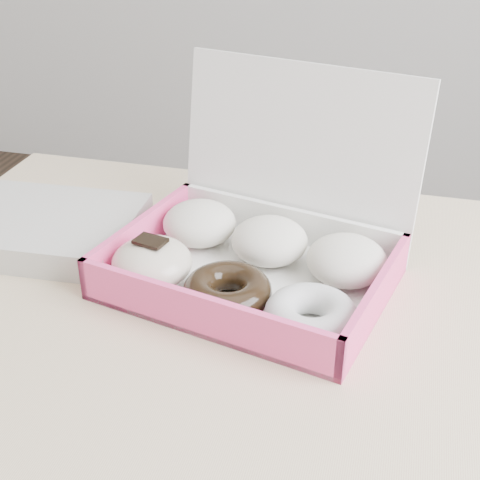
# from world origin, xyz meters

# --- Properties ---
(table) EXTENTS (1.20, 0.80, 0.75)m
(table) POSITION_xyz_m (0.00, 0.00, 0.67)
(table) COLOR tan
(table) RESTS_ON ground
(donut_box) EXTENTS (0.37, 0.34, 0.23)m
(donut_box) POSITION_xyz_m (-0.13, 0.11, 0.79)
(donut_box) COLOR white
(donut_box) RESTS_ON table
(newspapers) EXTENTS (0.24, 0.20, 0.04)m
(newspapers) POSITION_xyz_m (-0.42, 0.13, 0.77)
(newspapers) COLOR silver
(newspapers) RESTS_ON table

